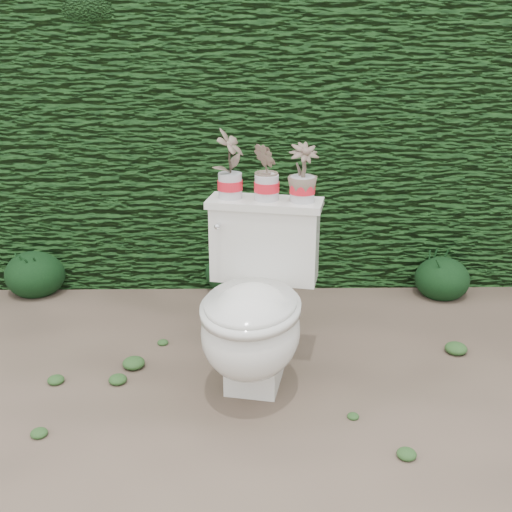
{
  "coord_description": "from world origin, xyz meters",
  "views": [
    {
      "loc": [
        0.04,
        -2.4,
        1.53
      ],
      "look_at": [
        0.08,
        0.19,
        0.55
      ],
      "focal_mm": 45.0,
      "sensor_mm": 36.0,
      "label": 1
    }
  ],
  "objects_px": {
    "potted_plant_right": "(303,175)",
    "potted_plant_center": "(267,173)",
    "potted_plant_left": "(230,166)",
    "toilet": "(255,311)"
  },
  "relations": [
    {
      "from": "toilet",
      "to": "potted_plant_right",
      "type": "distance_m",
      "value": 0.61
    },
    {
      "from": "potted_plant_center",
      "to": "potted_plant_right",
      "type": "bearing_deg",
      "value": 67.9
    },
    {
      "from": "toilet",
      "to": "potted_plant_right",
      "type": "relative_size",
      "value": 3.32
    },
    {
      "from": "potted_plant_right",
      "to": "potted_plant_center",
      "type": "bearing_deg",
      "value": 151.7
    },
    {
      "from": "potted_plant_left",
      "to": "potted_plant_right",
      "type": "distance_m",
      "value": 0.32
    },
    {
      "from": "toilet",
      "to": "potted_plant_left",
      "type": "distance_m",
      "value": 0.63
    },
    {
      "from": "potted_plant_left",
      "to": "potted_plant_right",
      "type": "bearing_deg",
      "value": -71.73
    },
    {
      "from": "potted_plant_left",
      "to": "potted_plant_center",
      "type": "bearing_deg",
      "value": -71.73
    },
    {
      "from": "potted_plant_left",
      "to": "potted_plant_center",
      "type": "relative_size",
      "value": 1.22
    },
    {
      "from": "toilet",
      "to": "potted_plant_center",
      "type": "bearing_deg",
      "value": 88.28
    }
  ]
}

